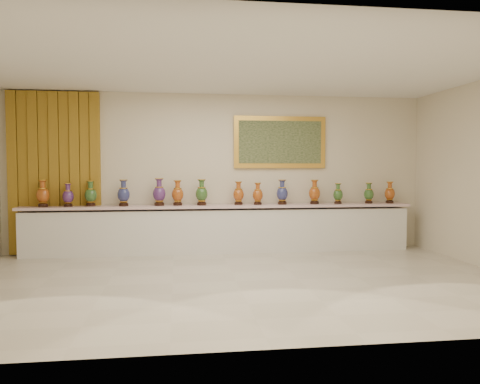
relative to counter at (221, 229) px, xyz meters
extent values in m
plane|color=beige|center=(0.00, -2.27, -0.44)|extent=(8.00, 8.00, 0.00)
plane|color=beige|center=(0.00, 0.23, 1.06)|extent=(8.00, 0.00, 8.00)
plane|color=white|center=(0.00, -2.27, 2.56)|extent=(8.00, 8.00, 0.00)
cube|color=#A17222|center=(-3.03, 0.17, 1.06)|extent=(1.64, 0.14, 2.95)
cube|color=gold|center=(1.17, 0.19, 1.65)|extent=(1.80, 0.06, 1.00)
cube|color=black|center=(1.17, 0.16, 1.65)|extent=(1.62, 0.02, 0.82)
cube|color=white|center=(0.00, 0.00, -0.03)|extent=(7.20, 0.42, 0.81)
cube|color=silver|center=(0.00, -0.02, 0.44)|extent=(7.28, 0.48, 0.05)
cylinder|color=black|center=(-3.18, -0.05, 0.49)|extent=(0.17, 0.17, 0.05)
cone|color=gold|center=(-3.18, -0.05, 0.54)|extent=(0.15, 0.15, 0.03)
ellipsoid|color=maroon|center=(-3.18, -0.05, 0.68)|extent=(0.27, 0.27, 0.28)
cylinder|color=gold|center=(-3.18, -0.05, 0.79)|extent=(0.15, 0.15, 0.01)
cylinder|color=maroon|center=(-3.18, -0.05, 0.86)|extent=(0.09, 0.09, 0.10)
cone|color=maroon|center=(-3.18, -0.05, 0.93)|extent=(0.15, 0.15, 0.04)
cylinder|color=gold|center=(-3.18, -0.05, 0.94)|extent=(0.16, 0.16, 0.01)
cylinder|color=black|center=(-2.76, -0.03, 0.48)|extent=(0.15, 0.15, 0.04)
cone|color=gold|center=(-2.76, -0.03, 0.53)|extent=(0.13, 0.13, 0.03)
ellipsoid|color=#26124D|center=(-2.76, -0.03, 0.65)|extent=(0.20, 0.20, 0.24)
cylinder|color=gold|center=(-2.76, -0.03, 0.75)|extent=(0.13, 0.13, 0.01)
cylinder|color=#26124D|center=(-2.76, -0.03, 0.80)|extent=(0.08, 0.08, 0.09)
cone|color=#26124D|center=(-2.76, -0.03, 0.86)|extent=(0.13, 0.13, 0.03)
cylinder|color=gold|center=(-2.76, -0.03, 0.88)|extent=(0.14, 0.14, 0.01)
cylinder|color=black|center=(-2.37, 0.01, 0.49)|extent=(0.16, 0.16, 0.05)
cone|color=gold|center=(-2.37, 0.01, 0.54)|extent=(0.14, 0.14, 0.03)
ellipsoid|color=black|center=(-2.37, 0.01, 0.66)|extent=(0.26, 0.26, 0.27)
cylinder|color=gold|center=(-2.37, 0.01, 0.78)|extent=(0.15, 0.15, 0.01)
cylinder|color=black|center=(-2.37, 0.01, 0.84)|extent=(0.09, 0.09, 0.10)
cone|color=black|center=(-2.37, 0.01, 0.90)|extent=(0.15, 0.15, 0.04)
cylinder|color=gold|center=(-2.37, 0.01, 0.92)|extent=(0.15, 0.15, 0.01)
cylinder|color=black|center=(-1.79, -0.04, 0.49)|extent=(0.17, 0.17, 0.05)
cone|color=gold|center=(-1.79, -0.04, 0.54)|extent=(0.15, 0.15, 0.03)
ellipsoid|color=#0E0D3D|center=(-1.79, -0.04, 0.67)|extent=(0.23, 0.23, 0.28)
cylinder|color=gold|center=(-1.79, -0.04, 0.79)|extent=(0.15, 0.15, 0.01)
cylinder|color=#0E0D3D|center=(-1.79, -0.04, 0.85)|extent=(0.09, 0.09, 0.10)
cone|color=#0E0D3D|center=(-1.79, -0.04, 0.92)|extent=(0.15, 0.15, 0.04)
cylinder|color=gold|center=(-1.79, -0.04, 0.94)|extent=(0.16, 0.16, 0.01)
cylinder|color=black|center=(-1.15, -0.03, 0.49)|extent=(0.18, 0.18, 0.05)
cone|color=gold|center=(-1.15, -0.03, 0.54)|extent=(0.16, 0.16, 0.03)
ellipsoid|color=#26124D|center=(-1.15, -0.03, 0.68)|extent=(0.29, 0.29, 0.29)
cylinder|color=gold|center=(-1.15, -0.03, 0.81)|extent=(0.16, 0.16, 0.01)
cylinder|color=#26124D|center=(-1.15, -0.03, 0.87)|extent=(0.09, 0.09, 0.11)
cone|color=#26124D|center=(-1.15, -0.03, 0.94)|extent=(0.16, 0.16, 0.04)
cylinder|color=gold|center=(-1.15, -0.03, 0.96)|extent=(0.16, 0.16, 0.01)
cylinder|color=black|center=(-0.81, -0.01, 0.49)|extent=(0.16, 0.16, 0.05)
cone|color=gold|center=(-0.81, -0.01, 0.54)|extent=(0.14, 0.14, 0.03)
ellipsoid|color=maroon|center=(-0.81, -0.01, 0.67)|extent=(0.24, 0.24, 0.27)
cylinder|color=gold|center=(-0.81, -0.01, 0.78)|extent=(0.15, 0.15, 0.01)
cylinder|color=maroon|center=(-0.81, -0.01, 0.84)|extent=(0.09, 0.09, 0.10)
cone|color=maroon|center=(-0.81, -0.01, 0.91)|extent=(0.15, 0.15, 0.04)
cylinder|color=gold|center=(-0.81, -0.01, 0.93)|extent=(0.15, 0.15, 0.01)
cylinder|color=black|center=(-0.37, -0.03, 0.49)|extent=(0.17, 0.17, 0.05)
cone|color=gold|center=(-0.37, -0.03, 0.54)|extent=(0.15, 0.15, 0.03)
ellipsoid|color=black|center=(-0.37, -0.03, 0.67)|extent=(0.23, 0.23, 0.28)
cylinder|color=gold|center=(-0.37, -0.03, 0.79)|extent=(0.15, 0.15, 0.01)
cylinder|color=black|center=(-0.37, -0.03, 0.85)|extent=(0.09, 0.09, 0.10)
cone|color=black|center=(-0.37, -0.03, 0.92)|extent=(0.15, 0.15, 0.04)
cylinder|color=gold|center=(-0.37, -0.03, 0.94)|extent=(0.16, 0.16, 0.01)
cylinder|color=black|center=(0.33, 0.00, 0.49)|extent=(0.15, 0.15, 0.04)
cone|color=gold|center=(0.33, 0.00, 0.53)|extent=(0.14, 0.14, 0.03)
ellipsoid|color=maroon|center=(0.33, 0.00, 0.65)|extent=(0.23, 0.23, 0.25)
cylinder|color=gold|center=(0.33, 0.00, 0.76)|extent=(0.14, 0.14, 0.01)
cylinder|color=maroon|center=(0.33, 0.00, 0.82)|extent=(0.08, 0.08, 0.09)
cone|color=maroon|center=(0.33, 0.00, 0.88)|extent=(0.14, 0.14, 0.03)
cylinder|color=gold|center=(0.33, 0.00, 0.90)|extent=(0.14, 0.14, 0.01)
cylinder|color=black|center=(0.69, -0.04, 0.48)|extent=(0.15, 0.15, 0.04)
cone|color=gold|center=(0.69, -0.04, 0.53)|extent=(0.13, 0.13, 0.03)
ellipsoid|color=maroon|center=(0.69, -0.04, 0.64)|extent=(0.24, 0.24, 0.24)
cylinder|color=gold|center=(0.69, -0.04, 0.75)|extent=(0.13, 0.13, 0.01)
cylinder|color=maroon|center=(0.69, -0.04, 0.80)|extent=(0.08, 0.08, 0.09)
cone|color=maroon|center=(0.69, -0.04, 0.86)|extent=(0.13, 0.13, 0.03)
cylinder|color=gold|center=(0.69, -0.04, 0.87)|extent=(0.14, 0.14, 0.01)
cylinder|color=black|center=(1.16, -0.03, 0.49)|extent=(0.17, 0.17, 0.05)
cone|color=gold|center=(1.16, -0.03, 0.54)|extent=(0.15, 0.15, 0.03)
ellipsoid|color=#0E0D3D|center=(1.16, -0.03, 0.67)|extent=(0.27, 0.27, 0.27)
cylinder|color=gold|center=(1.16, -0.03, 0.78)|extent=(0.15, 0.15, 0.01)
cylinder|color=#0E0D3D|center=(1.16, -0.03, 0.84)|extent=(0.09, 0.09, 0.10)
cone|color=#0E0D3D|center=(1.16, -0.03, 0.91)|extent=(0.15, 0.15, 0.04)
cylinder|color=gold|center=(1.16, -0.03, 0.93)|extent=(0.15, 0.15, 0.01)
cylinder|color=black|center=(1.80, -0.03, 0.49)|extent=(0.16, 0.16, 0.05)
cone|color=gold|center=(1.80, -0.03, 0.54)|extent=(0.14, 0.14, 0.03)
ellipsoid|color=maroon|center=(1.80, -0.03, 0.67)|extent=(0.28, 0.28, 0.27)
cylinder|color=gold|center=(1.80, -0.03, 0.78)|extent=(0.15, 0.15, 0.01)
cylinder|color=maroon|center=(1.80, -0.03, 0.84)|extent=(0.09, 0.09, 0.10)
cone|color=maroon|center=(1.80, -0.03, 0.91)|extent=(0.15, 0.15, 0.04)
cylinder|color=gold|center=(1.80, -0.03, 0.93)|extent=(0.15, 0.15, 0.01)
cylinder|color=black|center=(2.26, -0.04, 0.48)|extent=(0.14, 0.14, 0.04)
cone|color=gold|center=(2.26, -0.04, 0.53)|extent=(0.12, 0.12, 0.03)
ellipsoid|color=black|center=(2.26, -0.04, 0.64)|extent=(0.24, 0.24, 0.23)
cylinder|color=gold|center=(2.26, -0.04, 0.73)|extent=(0.13, 0.13, 0.01)
cylinder|color=black|center=(2.26, -0.04, 0.78)|extent=(0.07, 0.07, 0.08)
cone|color=black|center=(2.26, -0.04, 0.84)|extent=(0.13, 0.13, 0.03)
cylinder|color=gold|center=(2.26, -0.04, 0.86)|extent=(0.13, 0.13, 0.01)
cylinder|color=black|center=(2.90, -0.01, 0.48)|extent=(0.14, 0.14, 0.04)
cone|color=gold|center=(2.90, -0.01, 0.53)|extent=(0.12, 0.12, 0.03)
ellipsoid|color=black|center=(2.90, -0.01, 0.64)|extent=(0.25, 0.25, 0.23)
cylinder|color=gold|center=(2.90, -0.01, 0.74)|extent=(0.13, 0.13, 0.01)
cylinder|color=black|center=(2.90, -0.01, 0.79)|extent=(0.07, 0.07, 0.08)
cone|color=black|center=(2.90, -0.01, 0.85)|extent=(0.13, 0.13, 0.03)
cylinder|color=gold|center=(2.90, -0.01, 0.86)|extent=(0.13, 0.13, 0.01)
cylinder|color=black|center=(3.34, 0.00, 0.48)|extent=(0.15, 0.15, 0.04)
cone|color=gold|center=(3.34, 0.00, 0.53)|extent=(0.13, 0.13, 0.03)
ellipsoid|color=maroon|center=(3.34, 0.00, 0.65)|extent=(0.25, 0.25, 0.25)
cylinder|color=gold|center=(3.34, 0.00, 0.75)|extent=(0.13, 0.13, 0.01)
cylinder|color=maroon|center=(3.34, 0.00, 0.81)|extent=(0.08, 0.08, 0.09)
cone|color=maroon|center=(3.34, 0.00, 0.87)|extent=(0.13, 0.13, 0.03)
cylinder|color=gold|center=(3.34, 0.00, 0.88)|extent=(0.14, 0.14, 0.01)
camera|label=1|loc=(-0.81, -8.73, 1.16)|focal=35.00mm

